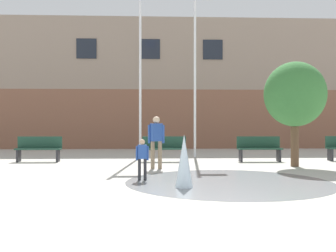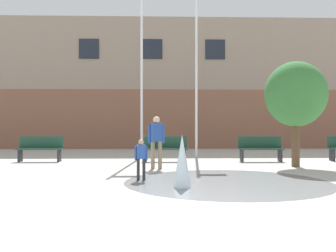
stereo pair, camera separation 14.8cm
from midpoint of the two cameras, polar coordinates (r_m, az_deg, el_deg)
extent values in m
plane|color=#B2ADA3|center=(5.24, -3.94, -14.60)|extent=(100.00, 100.00, 0.00)
cube|color=brown|center=(24.81, -2.77, 0.91)|extent=(36.00, 6.00, 3.31)
cube|color=gray|center=(25.13, -2.77, 9.33)|extent=(36.00, 6.00, 4.05)
cube|color=#1E232D|center=(22.48, -11.94, 10.94)|extent=(1.10, 0.06, 1.10)
cube|color=#1E232D|center=(22.19, -2.81, 11.09)|extent=(1.10, 0.06, 1.10)
cube|color=#1E232D|center=(22.44, 6.32, 10.96)|extent=(1.10, 0.06, 1.10)
cylinder|color=gray|center=(9.36, 8.31, -8.01)|extent=(4.81, 4.81, 0.01)
cone|color=silver|center=(8.39, 1.84, -5.08)|extent=(0.38, 0.38, 1.14)
cube|color=#28282D|center=(15.15, -21.12, -4.06)|extent=(0.06, 0.40, 0.44)
cube|color=#28282D|center=(14.76, -15.95, -4.17)|extent=(0.06, 0.40, 0.44)
cube|color=#1E4233|center=(14.92, -18.57, -3.18)|extent=(1.60, 0.44, 0.05)
cube|color=#1E4233|center=(15.10, -18.36, -2.25)|extent=(1.60, 0.04, 0.42)
cube|color=#28282D|center=(14.27, -3.64, -4.31)|extent=(0.06, 0.40, 0.44)
cube|color=#28282D|center=(14.31, 1.99, -4.30)|extent=(0.06, 0.40, 0.44)
cube|color=#1E4233|center=(14.26, -0.82, -3.33)|extent=(1.60, 0.44, 0.05)
cube|color=#1E4233|center=(14.44, -0.85, -2.35)|extent=(1.60, 0.04, 0.42)
cube|color=#28282D|center=(14.50, 10.21, -4.24)|extent=(0.06, 0.40, 0.44)
cube|color=#28282D|center=(14.86, 15.49, -4.13)|extent=(0.06, 0.40, 0.44)
cube|color=#1E4233|center=(14.65, 12.88, -3.24)|extent=(1.60, 0.44, 0.05)
cube|color=#1E4233|center=(14.83, 12.68, -2.29)|extent=(1.60, 0.04, 0.42)
cube|color=#28282D|center=(15.81, 22.24, -3.89)|extent=(0.06, 0.40, 0.44)
cylinder|color=#89755B|center=(11.92, -2.60, -4.23)|extent=(0.12, 0.12, 0.84)
cylinder|color=#89755B|center=(11.92, -1.54, -4.23)|extent=(0.12, 0.12, 0.84)
cube|color=#284C9E|center=(11.89, -2.07, -0.91)|extent=(0.39, 0.33, 0.54)
sphere|color=beige|center=(11.89, -2.07, 0.90)|extent=(0.21, 0.21, 0.21)
cylinder|color=#284C9E|center=(11.89, -3.08, -1.18)|extent=(0.08, 0.08, 0.55)
cylinder|color=#284C9E|center=(11.89, -1.06, -1.18)|extent=(0.08, 0.08, 0.55)
cylinder|color=#28282D|center=(9.50, -4.62, -6.33)|extent=(0.07, 0.07, 0.52)
cylinder|color=#28282D|center=(9.49, -3.79, -6.33)|extent=(0.07, 0.07, 0.52)
cube|color=#284C9E|center=(9.46, -4.21, -3.75)|extent=(0.22, 0.15, 0.33)
sphere|color=tan|center=(9.44, -4.21, -2.34)|extent=(0.13, 0.13, 0.13)
cylinder|color=#284C9E|center=(9.46, -5.00, -3.96)|extent=(0.05, 0.05, 0.34)
cylinder|color=#284C9E|center=(9.46, -3.42, -3.96)|extent=(0.05, 0.05, 0.34)
cylinder|color=silver|center=(16.27, -4.31, 8.86)|extent=(0.10, 0.10, 7.59)
cylinder|color=silver|center=(16.34, 3.67, 8.39)|extent=(0.10, 0.10, 7.34)
cylinder|color=brown|center=(13.19, 17.62, -2.86)|extent=(0.25, 0.25, 1.28)
ellipsoid|color=#387538|center=(13.21, 17.62, 4.43)|extent=(1.95, 1.95, 2.07)
camera|label=1|loc=(0.07, -90.36, 0.00)|focal=42.00mm
camera|label=2|loc=(0.07, 89.64, 0.00)|focal=42.00mm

